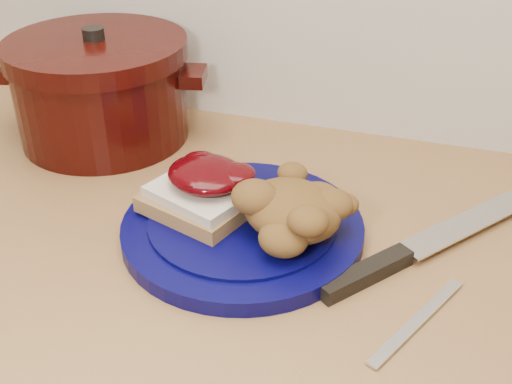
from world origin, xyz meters
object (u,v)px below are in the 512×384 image
(chef_knife, at_px, (395,259))
(dutch_oven, at_px, (101,89))
(plate, at_px, (243,229))
(pepper_grinder, at_px, (96,97))
(butter_knife, at_px, (418,321))

(chef_knife, xyz_separation_m, dutch_oven, (-0.46, 0.18, 0.07))
(plate, distance_m, pepper_grinder, 0.34)
(pepper_grinder, bearing_deg, dutch_oven, 55.21)
(chef_knife, height_order, butter_knife, chef_knife)
(dutch_oven, bearing_deg, plate, -32.85)
(plate, bearing_deg, pepper_grinder, 148.60)
(butter_knife, relative_size, pepper_grinder, 1.25)
(chef_knife, xyz_separation_m, butter_knife, (0.03, -0.08, -0.01))
(butter_knife, bearing_deg, chef_knife, 47.01)
(dutch_oven, xyz_separation_m, pepper_grinder, (-0.00, -0.01, -0.01))
(plate, distance_m, butter_knife, 0.23)
(butter_knife, distance_m, pepper_grinder, 0.56)
(butter_knife, relative_size, dutch_oven, 0.51)
(dutch_oven, height_order, pepper_grinder, dutch_oven)
(butter_knife, bearing_deg, plate, 92.72)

